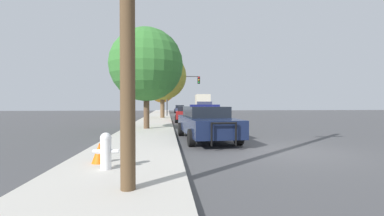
{
  "coord_description": "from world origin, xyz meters",
  "views": [
    {
      "loc": [
        -4.01,
        -8.22,
        1.59
      ],
      "look_at": [
        -2.19,
        10.25,
        1.3
      ],
      "focal_mm": 24.0,
      "sensor_mm": 36.0,
      "label": 1
    }
  ],
  "objects_px": {
    "fire_hydrant": "(106,150)",
    "tree_sidewalk_far": "(162,90)",
    "car_background_midblock": "(187,113)",
    "traffic_cone": "(99,153)",
    "police_car": "(206,122)",
    "box_truck": "(203,103)",
    "car_background_distant": "(180,109)",
    "tree_sidewalk_near": "(146,65)",
    "tree_sidewalk_mid": "(162,76)",
    "traffic_light": "(181,87)"
  },
  "relations": [
    {
      "from": "fire_hydrant",
      "to": "tree_sidewalk_far",
      "type": "height_order",
      "value": "tree_sidewalk_far"
    },
    {
      "from": "traffic_light",
      "to": "fire_hydrant",
      "type": "bearing_deg",
      "value": -96.67
    },
    {
      "from": "car_background_distant",
      "to": "tree_sidewalk_near",
      "type": "relative_size",
      "value": 0.71
    },
    {
      "from": "tree_sidewalk_near",
      "to": "traffic_cone",
      "type": "height_order",
      "value": "tree_sidewalk_near"
    },
    {
      "from": "tree_sidewalk_mid",
      "to": "fire_hydrant",
      "type": "bearing_deg",
      "value": -92.33
    },
    {
      "from": "car_background_midblock",
      "to": "tree_sidewalk_mid",
      "type": "bearing_deg",
      "value": 118.61
    },
    {
      "from": "police_car",
      "to": "car_background_midblock",
      "type": "height_order",
      "value": "police_car"
    },
    {
      "from": "car_background_midblock",
      "to": "tree_sidewalk_mid",
      "type": "xyz_separation_m",
      "value": [
        -2.24,
        4.97,
        3.84
      ]
    },
    {
      "from": "traffic_cone",
      "to": "traffic_light",
      "type": "bearing_deg",
      "value": 82.48
    },
    {
      "from": "box_truck",
      "to": "traffic_cone",
      "type": "height_order",
      "value": "box_truck"
    },
    {
      "from": "traffic_cone",
      "to": "tree_sidewalk_mid",
      "type": "bearing_deg",
      "value": 86.76
    },
    {
      "from": "police_car",
      "to": "car_background_midblock",
      "type": "xyz_separation_m",
      "value": [
        0.05,
        11.39,
        -0.04
      ]
    },
    {
      "from": "police_car",
      "to": "car_background_distant",
      "type": "relative_size",
      "value": 1.29
    },
    {
      "from": "car_background_distant",
      "to": "box_truck",
      "type": "relative_size",
      "value": 0.56
    },
    {
      "from": "police_car",
      "to": "fire_hydrant",
      "type": "distance_m",
      "value": 6.2
    },
    {
      "from": "car_background_distant",
      "to": "traffic_cone",
      "type": "relative_size",
      "value": 8.41
    },
    {
      "from": "traffic_light",
      "to": "tree_sidewalk_mid",
      "type": "relative_size",
      "value": 0.72
    },
    {
      "from": "tree_sidewalk_mid",
      "to": "traffic_cone",
      "type": "xyz_separation_m",
      "value": [
        -1.19,
        -21.09,
        -4.2
      ]
    },
    {
      "from": "traffic_light",
      "to": "box_truck",
      "type": "xyz_separation_m",
      "value": [
        4.44,
        11.59,
        -2.06
      ]
    },
    {
      "from": "car_background_midblock",
      "to": "tree_sidewalk_mid",
      "type": "height_order",
      "value": "tree_sidewalk_mid"
    },
    {
      "from": "tree_sidewalk_far",
      "to": "box_truck",
      "type": "bearing_deg",
      "value": -18.19
    },
    {
      "from": "police_car",
      "to": "tree_sidewalk_near",
      "type": "relative_size",
      "value": 0.91
    },
    {
      "from": "traffic_light",
      "to": "car_background_distant",
      "type": "xyz_separation_m",
      "value": [
        0.54,
        13.24,
        -3.01
      ]
    },
    {
      "from": "tree_sidewalk_mid",
      "to": "tree_sidewalk_far",
      "type": "bearing_deg",
      "value": 91.25
    },
    {
      "from": "traffic_light",
      "to": "traffic_cone",
      "type": "distance_m",
      "value": 26.03
    },
    {
      "from": "box_truck",
      "to": "tree_sidewalk_far",
      "type": "bearing_deg",
      "value": -14.75
    },
    {
      "from": "tree_sidewalk_near",
      "to": "tree_sidewalk_far",
      "type": "bearing_deg",
      "value": 89.37
    },
    {
      "from": "car_background_midblock",
      "to": "tree_sidewalk_mid",
      "type": "distance_m",
      "value": 6.67
    },
    {
      "from": "fire_hydrant",
      "to": "tree_sidewalk_mid",
      "type": "distance_m",
      "value": 22.13
    },
    {
      "from": "car_background_distant",
      "to": "traffic_cone",
      "type": "bearing_deg",
      "value": -94.98
    },
    {
      "from": "car_background_distant",
      "to": "tree_sidewalk_far",
      "type": "relative_size",
      "value": 0.66
    },
    {
      "from": "car_background_midblock",
      "to": "traffic_cone",
      "type": "distance_m",
      "value": 16.48
    },
    {
      "from": "car_background_distant",
      "to": "tree_sidewalk_far",
      "type": "xyz_separation_m",
      "value": [
        -3.13,
        0.67,
        3.43
      ]
    },
    {
      "from": "police_car",
      "to": "box_truck",
      "type": "distance_m",
      "value": 32.77
    },
    {
      "from": "traffic_light",
      "to": "tree_sidewalk_mid",
      "type": "bearing_deg",
      "value": -115.89
    },
    {
      "from": "tree_sidewalk_near",
      "to": "car_background_midblock",
      "type": "bearing_deg",
      "value": 67.31
    },
    {
      "from": "fire_hydrant",
      "to": "car_background_distant",
      "type": "distance_m",
      "value": 39.64
    },
    {
      "from": "tree_sidewalk_near",
      "to": "tree_sidewalk_far",
      "type": "relative_size",
      "value": 0.94
    },
    {
      "from": "box_truck",
      "to": "tree_sidewalk_near",
      "type": "height_order",
      "value": "tree_sidewalk_near"
    },
    {
      "from": "traffic_light",
      "to": "traffic_cone",
      "type": "height_order",
      "value": "traffic_light"
    },
    {
      "from": "tree_sidewalk_mid",
      "to": "tree_sidewalk_far",
      "type": "xyz_separation_m",
      "value": [
        -0.4,
        18.41,
        -0.42
      ]
    },
    {
      "from": "box_truck",
      "to": "tree_sidewalk_near",
      "type": "distance_m",
      "value": 29.23
    },
    {
      "from": "fire_hydrant",
      "to": "box_truck",
      "type": "distance_m",
      "value": 38.59
    },
    {
      "from": "traffic_cone",
      "to": "car_background_midblock",
      "type": "bearing_deg",
      "value": 77.97
    },
    {
      "from": "traffic_light",
      "to": "tree_sidewalk_near",
      "type": "xyz_separation_m",
      "value": [
        -2.92,
        -16.61,
        0.18
      ]
    },
    {
      "from": "police_car",
      "to": "tree_sidewalk_mid",
      "type": "bearing_deg",
      "value": -86.24
    },
    {
      "from": "traffic_light",
      "to": "police_car",
      "type": "bearing_deg",
      "value": -89.98
    },
    {
      "from": "traffic_light",
      "to": "box_truck",
      "type": "distance_m",
      "value": 12.59
    },
    {
      "from": "tree_sidewalk_near",
      "to": "traffic_cone",
      "type": "distance_m",
      "value": 9.67
    },
    {
      "from": "box_truck",
      "to": "traffic_light",
      "type": "bearing_deg",
      "value": 72.47
    }
  ]
}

